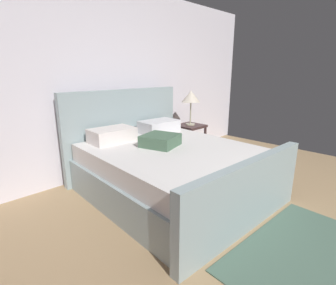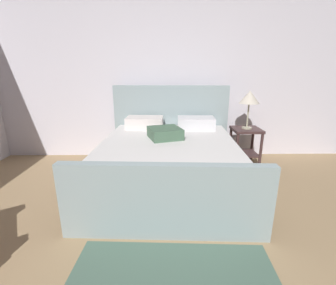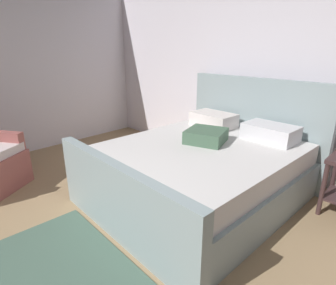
% 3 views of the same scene
% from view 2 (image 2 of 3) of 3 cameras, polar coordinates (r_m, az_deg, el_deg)
% --- Properties ---
extents(wall_back, '(6.20, 0.12, 2.70)m').
position_cam_2_polar(wall_back, '(4.21, 1.95, 14.96)').
color(wall_back, white).
rests_on(wall_back, ground).
extents(bed, '(2.00, 2.28, 1.26)m').
position_cam_2_polar(bed, '(3.17, 0.22, -4.03)').
color(bed, '#94A7AA').
rests_on(bed, ground).
extents(nightstand_right, '(0.44, 0.44, 0.60)m').
position_cam_2_polar(nightstand_right, '(4.06, 18.12, 0.53)').
color(nightstand_right, '#422C2C').
rests_on(nightstand_right, ground).
extents(table_lamp_right, '(0.32, 0.32, 0.60)m').
position_cam_2_polar(table_lamp_right, '(3.93, 19.02, 10.07)').
color(table_lamp_right, '#B7B293').
rests_on(table_lamp_right, nightstand_right).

